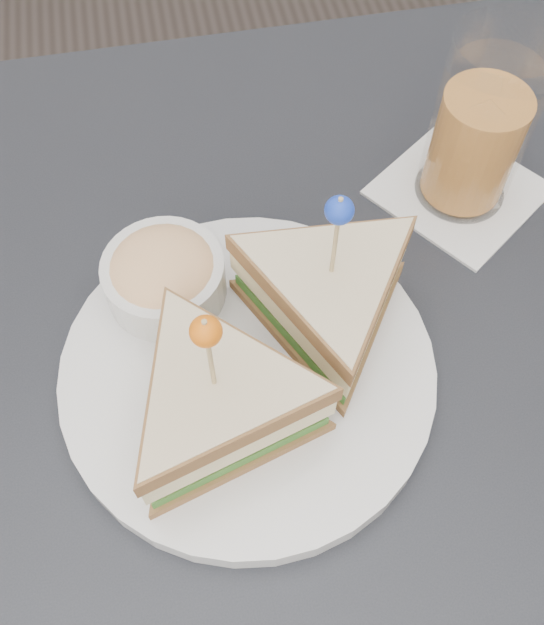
{
  "coord_description": "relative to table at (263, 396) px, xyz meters",
  "views": [
    {
      "loc": [
        -0.04,
        -0.25,
        1.24
      ],
      "look_at": [
        0.01,
        0.01,
        0.8
      ],
      "focal_mm": 40.0,
      "sensor_mm": 36.0,
      "label": 1
    }
  ],
  "objects": [
    {
      "name": "ground_plane",
      "position": [
        0.0,
        0.0,
        -0.67
      ],
      "size": [
        3.5,
        3.5,
        0.0
      ],
      "primitive_type": "plane",
      "color": "#3F3833"
    },
    {
      "name": "table",
      "position": [
        0.0,
        0.0,
        0.0
      ],
      "size": [
        0.8,
        0.8,
        0.75
      ],
      "color": "black",
      "rests_on": "ground"
    },
    {
      "name": "plate_meal",
      "position": [
        -0.01,
        -0.01,
        0.12
      ],
      "size": [
        0.35,
        0.35,
        0.17
      ],
      "rotation": [
        0.0,
        0.0,
        -0.24
      ],
      "color": "silver",
      "rests_on": "table"
    },
    {
      "name": "drink_set",
      "position": [
        0.21,
        0.13,
        0.15
      ],
      "size": [
        0.18,
        0.18,
        0.17
      ],
      "rotation": [
        0.0,
        0.0,
        0.62
      ],
      "color": "silver",
      "rests_on": "table"
    }
  ]
}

